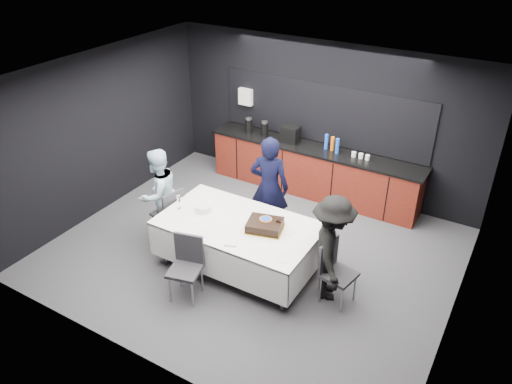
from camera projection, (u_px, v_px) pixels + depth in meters
ground at (253, 252)px, 7.91m from camera, size 6.00×6.00×0.00m
room_shell at (252, 145)px, 6.97m from camera, size 6.04×5.04×2.82m
kitchenette at (313, 166)px, 9.29m from camera, size 4.10×0.64×2.05m
party_table at (239, 231)px, 7.29m from camera, size 2.32×1.32×0.78m
cake_assembly at (265, 225)px, 7.05m from camera, size 0.61×0.54×0.17m
plate_stack at (203, 208)px, 7.48m from camera, size 0.24×0.24×0.10m
loose_plate_near at (205, 233)px, 6.99m from camera, size 0.21×0.21×0.01m
loose_plate_right_a at (287, 231)px, 7.03m from camera, size 0.21×0.21×0.01m
loose_plate_right_b at (283, 258)px, 6.50m from camera, size 0.22×0.22×0.01m
loose_plate_far at (264, 211)px, 7.49m from camera, size 0.20×0.20×0.01m
fork_pile at (231, 244)px, 6.75m from camera, size 0.19×0.15×0.03m
champagne_flute at (179, 199)px, 7.49m from camera, size 0.06×0.06×0.22m
chair_left at (170, 211)px, 7.95m from camera, size 0.50×0.50×0.92m
chair_right at (334, 268)px, 6.72m from camera, size 0.49×0.49×0.92m
chair_near at (187, 262)px, 6.82m from camera, size 0.51×0.51×0.92m
person_center at (269, 187)px, 7.95m from camera, size 0.72×0.56×1.74m
person_left at (159, 194)px, 7.98m from camera, size 0.67×0.81×1.52m
person_right at (332, 249)px, 6.67m from camera, size 0.97×1.17×1.57m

